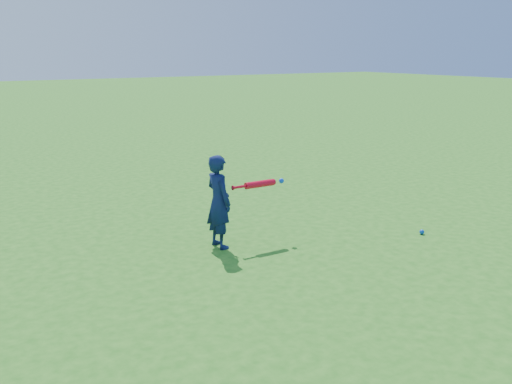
# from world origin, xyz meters

# --- Properties ---
(ground) EXTENTS (80.00, 80.00, 0.00)m
(ground) POSITION_xyz_m (0.00, 0.00, 0.00)
(ground) COLOR #246C19
(ground) RESTS_ON ground
(child) EXTENTS (0.27, 0.40, 1.08)m
(child) POSITION_xyz_m (0.53, -0.21, 0.54)
(child) COLOR #0E1845
(child) RESTS_ON ground
(ground_ball_blue) EXTENTS (0.06, 0.06, 0.06)m
(ground_ball_blue) POSITION_xyz_m (2.86, -1.15, 0.03)
(ground_ball_blue) COLOR blue
(ground_ball_blue) RESTS_ON ground
(bat_swing) EXTENTS (0.71, 0.08, 0.08)m
(bat_swing) POSITION_xyz_m (1.08, -0.26, 0.69)
(bat_swing) COLOR red
(bat_swing) RESTS_ON ground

